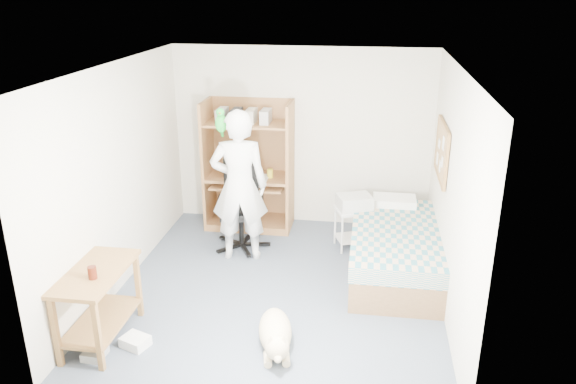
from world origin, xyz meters
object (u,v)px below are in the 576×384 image
object	(u,v)px
side_desk	(98,295)
dog	(275,333)
person	(239,186)
bed	(394,250)
computer_hutch	(249,170)
printer_cart	(354,222)
office_chair	(241,217)

from	to	relation	value
side_desk	dog	xyz separation A→B (m)	(1.69, 0.10, -0.33)
side_desk	person	distance (m)	2.20
bed	computer_hutch	bearing A→B (deg)	150.71
side_desk	printer_cart	xyz separation A→B (m)	(2.34, 2.40, -0.13)
office_chair	person	bearing A→B (deg)	-88.39
bed	side_desk	distance (m)	3.39
computer_hutch	office_chair	xyz separation A→B (m)	(0.03, -0.69, -0.41)
office_chair	printer_cart	world-z (taller)	office_chair
side_desk	computer_hutch	bearing A→B (deg)	73.86
side_desk	printer_cart	world-z (taller)	side_desk
office_chair	printer_cart	xyz separation A→B (m)	(1.46, 0.16, -0.05)
side_desk	office_chair	bearing A→B (deg)	68.57
person	dog	size ratio (longest dim) A/B	1.96
dog	person	bearing A→B (deg)	99.93
bed	side_desk	bearing A→B (deg)	-147.50
bed	side_desk	xyz separation A→B (m)	(-2.85, -1.82, 0.21)
dog	bed	bearing A→B (deg)	43.50
bed	office_chair	distance (m)	2.02
computer_hutch	side_desk	distance (m)	3.08
side_desk	dog	world-z (taller)	side_desk
dog	printer_cart	world-z (taller)	printer_cart
bed	printer_cart	size ratio (longest dim) A/B	3.63
side_desk	person	bearing A→B (deg)	64.03
person	computer_hutch	bearing A→B (deg)	-94.11
computer_hutch	printer_cart	world-z (taller)	computer_hutch
bed	office_chair	xyz separation A→B (m)	(-1.97, 0.43, 0.12)
computer_hutch	person	bearing A→B (deg)	-84.81
computer_hutch	person	xyz separation A→B (m)	(0.09, -1.00, 0.13)
computer_hutch	office_chair	world-z (taller)	computer_hutch
side_desk	office_chair	distance (m)	2.41
dog	printer_cart	size ratio (longest dim) A/B	1.75
side_desk	office_chair	world-z (taller)	office_chair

